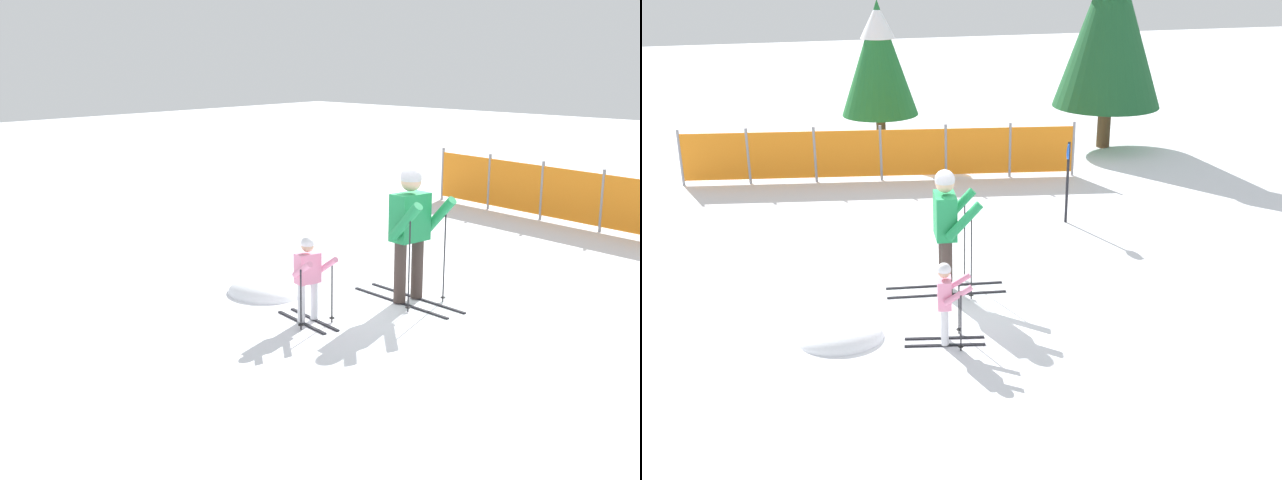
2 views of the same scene
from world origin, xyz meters
TOP-DOWN VIEW (x-y plane):
  - ground_plane at (0.00, 0.00)m, footprint 60.00×60.00m
  - skier_adult at (0.30, -0.26)m, footprint 1.77×0.83m
  - skier_child at (-0.10, -1.81)m, footprint 1.06×0.53m
  - safety_fence at (0.33, 5.61)m, footprint 8.18×1.47m
  - snow_mound at (-1.39, -1.37)m, footprint 1.11×0.94m

SIDE VIEW (x-z plane):
  - ground_plane at x=0.00m, z-range 0.00..0.00m
  - snow_mound at x=-1.39m, z-range -0.22..0.22m
  - safety_fence at x=0.33m, z-range 0.00..1.18m
  - skier_child at x=-0.10m, z-range 0.09..1.19m
  - skier_adult at x=0.30m, z-range 0.18..2.02m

